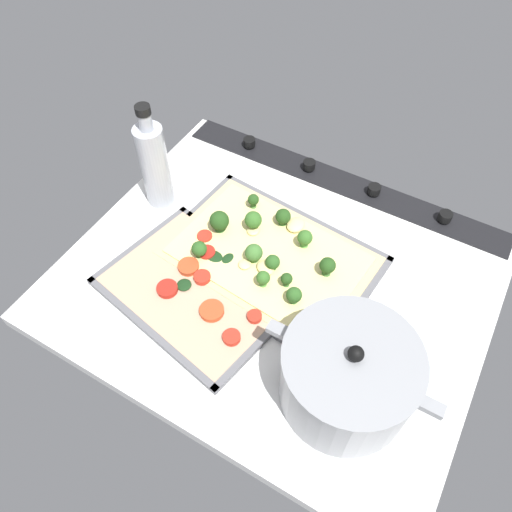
{
  "coord_description": "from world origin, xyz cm",
  "views": [
    {
      "loc": [
        -23.94,
        49.45,
        77.74
      ],
      "look_at": [
        4.19,
        0.71,
        4.34
      ],
      "focal_mm": 34.95,
      "sensor_mm": 36.0,
      "label": 1
    }
  ],
  "objects_px": {
    "broccoli_pizza": "(267,253)",
    "cooking_pot": "(348,376)",
    "baking_tray_front": "(269,259)",
    "oil_bottle": "(154,164)",
    "baking_tray_back": "(197,290)",
    "veggie_pizza_back": "(198,287)"
  },
  "relations": [
    {
      "from": "broccoli_pizza",
      "to": "baking_tray_back",
      "type": "bearing_deg",
      "value": 59.9
    },
    {
      "from": "baking_tray_back",
      "to": "veggie_pizza_back",
      "type": "distance_m",
      "value": 0.01
    },
    {
      "from": "cooking_pot",
      "to": "baking_tray_back",
      "type": "bearing_deg",
      "value": -8.47
    },
    {
      "from": "baking_tray_back",
      "to": "baking_tray_front",
      "type": "bearing_deg",
      "value": -121.65
    },
    {
      "from": "baking_tray_front",
      "to": "veggie_pizza_back",
      "type": "height_order",
      "value": "veggie_pizza_back"
    },
    {
      "from": "veggie_pizza_back",
      "to": "cooking_pot",
      "type": "xyz_separation_m",
      "value": [
        -0.31,
        0.05,
        0.05
      ]
    },
    {
      "from": "veggie_pizza_back",
      "to": "broccoli_pizza",
      "type": "bearing_deg",
      "value": -120.03
    },
    {
      "from": "broccoli_pizza",
      "to": "baking_tray_back",
      "type": "relative_size",
      "value": 1.06
    },
    {
      "from": "cooking_pot",
      "to": "oil_bottle",
      "type": "distance_m",
      "value": 0.56
    },
    {
      "from": "cooking_pot",
      "to": "oil_bottle",
      "type": "xyz_separation_m",
      "value": [
        0.52,
        -0.21,
        0.04
      ]
    },
    {
      "from": "baking_tray_front",
      "to": "oil_bottle",
      "type": "bearing_deg",
      "value": -5.8
    },
    {
      "from": "broccoli_pizza",
      "to": "cooking_pot",
      "type": "xyz_separation_m",
      "value": [
        -0.24,
        0.18,
        0.05
      ]
    },
    {
      "from": "baking_tray_front",
      "to": "veggie_pizza_back",
      "type": "bearing_deg",
      "value": 58.4
    },
    {
      "from": "broccoli_pizza",
      "to": "cooking_pot",
      "type": "bearing_deg",
      "value": 143.33
    },
    {
      "from": "oil_bottle",
      "to": "broccoli_pizza",
      "type": "bearing_deg",
      "value": 174.41
    },
    {
      "from": "baking_tray_back",
      "to": "cooking_pot",
      "type": "relative_size",
      "value": 1.35
    },
    {
      "from": "baking_tray_back",
      "to": "oil_bottle",
      "type": "distance_m",
      "value": 0.27
    },
    {
      "from": "baking_tray_back",
      "to": "oil_bottle",
      "type": "bearing_deg",
      "value": -38.4
    },
    {
      "from": "baking_tray_front",
      "to": "baking_tray_back",
      "type": "distance_m",
      "value": 0.15
    },
    {
      "from": "broccoli_pizza",
      "to": "veggie_pizza_back",
      "type": "xyz_separation_m",
      "value": [
        0.07,
        0.13,
        -0.01
      ]
    },
    {
      "from": "broccoli_pizza",
      "to": "veggie_pizza_back",
      "type": "bearing_deg",
      "value": 59.97
    },
    {
      "from": "oil_bottle",
      "to": "veggie_pizza_back",
      "type": "bearing_deg",
      "value": 142.11
    }
  ]
}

